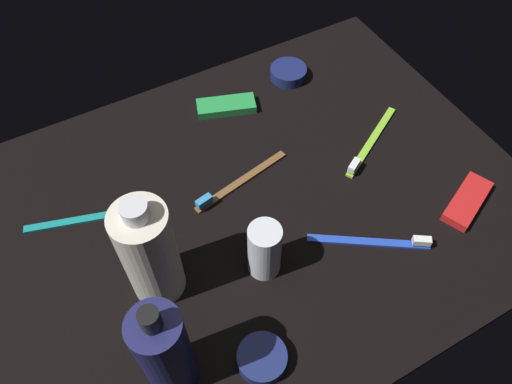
{
  "coord_description": "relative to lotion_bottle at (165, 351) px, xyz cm",
  "views": [
    {
      "loc": [
        21.25,
        38.52,
        64.06
      ],
      "look_at": [
        0.0,
        0.0,
        3.0
      ],
      "focal_mm": 34.92,
      "sensor_mm": 36.0,
      "label": 1
    }
  ],
  "objects": [
    {
      "name": "cream_tin_right",
      "position": [
        -10.38,
        3.97,
        -7.45
      ],
      "size": [
        6.4,
        6.4,
        2.06
      ],
      "primitive_type": "cylinder",
      "color": "navy",
      "rests_on": "ground_plane"
    },
    {
      "name": "ground_plane",
      "position": [
        -21.51,
        -17.79,
        -9.08
      ],
      "size": [
        84.0,
        64.0,
        1.2
      ],
      "primitive_type": "cube",
      "color": "black"
    },
    {
      "name": "snack_bar_red",
      "position": [
        -50.13,
        -1.86,
        -7.73
      ],
      "size": [
        11.13,
        7.86,
        1.5
      ],
      "primitive_type": "cube",
      "rotation": [
        0.0,
        0.0,
        0.42
      ],
      "color": "red",
      "rests_on": "ground_plane"
    },
    {
      "name": "snack_bar_green",
      "position": [
        -26.79,
        -38.45,
        -7.73
      ],
      "size": [
        11.14,
        7.2,
        1.5
      ],
      "primitive_type": "cube",
      "rotation": [
        0.0,
        0.0,
        -0.34
      ],
      "color": "green",
      "rests_on": "ground_plane"
    },
    {
      "name": "lotion_bottle",
      "position": [
        0.0,
        0.0,
        0.0
      ],
      "size": [
        6.01,
        6.01,
        19.33
      ],
      "color": "navy",
      "rests_on": "ground_plane"
    },
    {
      "name": "toothbrush_lime",
      "position": [
        -43.99,
        -18.84,
        -7.87
      ],
      "size": [
        16.26,
        9.9,
        2.1
      ],
      "color": "#8CD133",
      "rests_on": "ground_plane"
    },
    {
      "name": "cream_tin_left",
      "position": [
        -40.97,
        -40.41,
        -7.44
      ],
      "size": [
        6.87,
        6.87,
        2.08
      ],
      "primitive_type": "cylinder",
      "color": "navy",
      "rests_on": "ground_plane"
    },
    {
      "name": "toothbrush_brown",
      "position": [
        -20.49,
        -22.33,
        -7.87
      ],
      "size": [
        17.88,
        4.72,
        2.1
      ],
      "color": "brown",
      "rests_on": "ground_plane"
    },
    {
      "name": "deodorant_stick",
      "position": [
        -17.2,
        -7.59,
        -3.68
      ],
      "size": [
        4.6,
        4.6,
        9.61
      ],
      "primitive_type": "cylinder",
      "color": "silver",
      "rests_on": "ground_plane"
    },
    {
      "name": "bodywash_bottle",
      "position": [
        -3.17,
        -12.31,
        0.34
      ],
      "size": [
        7.15,
        7.15,
        19.36
      ],
      "color": "silver",
      "rests_on": "ground_plane"
    },
    {
      "name": "toothbrush_blue",
      "position": [
        -33.53,
        -2.96,
        -7.87
      ],
      "size": [
        15.72,
        10.86,
        2.1
      ],
      "color": "blue",
      "rests_on": "ground_plane"
    },
    {
      "name": "toothbrush_teal",
      "position": [
        1.74,
        -27.34,
        -7.87
      ],
      "size": [
        17.59,
        6.3,
        2.1
      ],
      "color": "teal",
      "rests_on": "ground_plane"
    }
  ]
}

